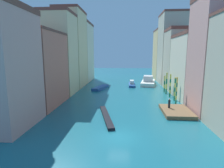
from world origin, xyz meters
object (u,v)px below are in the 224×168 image
at_px(mooring_pole_1, 175,89).
at_px(mooring_pole_3, 167,83).
at_px(motorboat_1, 132,84).
at_px(vaporetto_white, 148,82).
at_px(person_on_dock, 169,104).
at_px(mooring_pole_2, 170,85).
at_px(gondola_black, 106,116).
at_px(mooring_pole_0, 177,91).
at_px(mooring_pole_4, 165,84).
at_px(waterfront_dock, 176,111).
at_px(motorboat_0, 101,88).

bearing_deg(mooring_pole_1, mooring_pole_3, 93.73).
bearing_deg(mooring_pole_1, motorboat_1, 116.11).
relative_size(vaporetto_white, motorboat_1, 1.44).
bearing_deg(person_on_dock, mooring_pole_2, 76.17).
distance_m(gondola_black, motorboat_1, 28.29).
distance_m(mooring_pole_0, mooring_pole_1, 2.87).
distance_m(mooring_pole_1, mooring_pole_3, 5.95).
bearing_deg(mooring_pole_4, motorboat_1, 132.44).
xyz_separation_m(mooring_pole_3, vaporetto_white, (-2.70, 12.97, -1.69)).
relative_size(gondola_black, motorboat_1, 1.31).
bearing_deg(mooring_pole_3, person_on_dock, -100.22).
height_order(mooring_pole_0, mooring_pole_1, mooring_pole_0).
relative_size(mooring_pole_0, vaporetto_white, 0.49).
bearing_deg(waterfront_dock, person_on_dock, 136.90).
relative_size(waterfront_dock, mooring_pole_1, 1.38).
height_order(mooring_pole_0, motorboat_0, mooring_pole_0).
distance_m(mooring_pole_0, motorboat_0, 21.63).
bearing_deg(mooring_pole_0, gondola_black, -146.28).
bearing_deg(waterfront_dock, mooring_pole_4, 84.93).
distance_m(waterfront_dock, vaporetto_white, 27.08).
height_order(person_on_dock, gondola_black, person_on_dock).
bearing_deg(motorboat_0, mooring_pole_0, -40.19).
height_order(waterfront_dock, motorboat_1, motorboat_1).
bearing_deg(mooring_pole_1, gondola_black, -139.22).
height_order(waterfront_dock, mooring_pole_3, mooring_pole_3).
xyz_separation_m(mooring_pole_0, mooring_pole_4, (0.09, 10.99, -0.51)).
height_order(mooring_pole_1, mooring_pole_4, mooring_pole_1).
distance_m(person_on_dock, mooring_pole_2, 10.66).
bearing_deg(mooring_pole_3, waterfront_dock, -95.78).
bearing_deg(vaporetto_white, mooring_pole_3, -78.26).
bearing_deg(person_on_dock, waterfront_dock, -43.10).
distance_m(mooring_pole_2, motorboat_1, 15.99).
bearing_deg(mooring_pole_3, motorboat_0, 162.77).
distance_m(mooring_pole_0, mooring_pole_3, 8.76).
bearing_deg(motorboat_0, motorboat_1, 33.18).
distance_m(mooring_pole_1, motorboat_1, 18.73).
relative_size(waterfront_dock, mooring_pole_3, 1.28).
distance_m(mooring_pole_0, mooring_pole_4, 11.00).
bearing_deg(mooring_pole_2, gondola_black, -131.86).
distance_m(mooring_pole_0, gondola_black, 15.21).
xyz_separation_m(person_on_dock, mooring_pole_1, (2.77, 7.25, 1.18)).
distance_m(mooring_pole_2, vaporetto_white, 16.22).
distance_m(person_on_dock, mooring_pole_3, 13.47).
bearing_deg(mooring_pole_1, motorboat_0, 146.80).
xyz_separation_m(mooring_pole_1, mooring_pole_4, (-0.37, 8.16, -0.33)).
bearing_deg(motorboat_0, mooring_pole_2, -25.76).
xyz_separation_m(mooring_pole_0, mooring_pole_3, (0.07, 8.76, -0.01)).
bearing_deg(motorboat_0, mooring_pole_3, -17.23).
xyz_separation_m(mooring_pole_4, motorboat_1, (-7.83, 8.57, -1.60)).
bearing_deg(motorboat_0, person_on_dock, -52.35).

